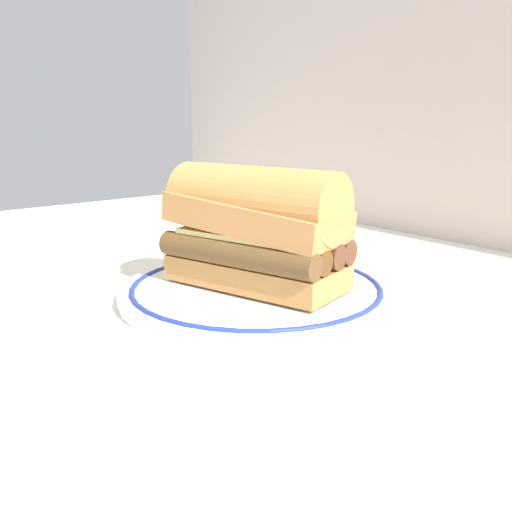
{
  "coord_description": "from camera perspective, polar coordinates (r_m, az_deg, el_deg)",
  "views": [
    {
      "loc": [
        0.43,
        -0.35,
        0.19
      ],
      "look_at": [
        -0.02,
        0.01,
        0.04
      ],
      "focal_mm": 40.16,
      "sensor_mm": 36.0,
      "label": 1
    }
  ],
  "objects": [
    {
      "name": "sausage_sandwich",
      "position": [
        0.58,
        0.0,
        2.89
      ],
      "size": [
        0.2,
        0.14,
        0.12
      ],
      "rotation": [
        0.0,
        0.0,
        0.27
      ],
      "color": "#C68947",
      "rests_on": "plate"
    },
    {
      "name": "plate",
      "position": [
        0.6,
        0.0,
        -3.44
      ],
      "size": [
        0.29,
        0.29,
        0.01
      ],
      "color": "white",
      "rests_on": "ground_plane"
    },
    {
      "name": "ground_plane",
      "position": [
        0.58,
        0.02,
        -4.86
      ],
      "size": [
        1.5,
        1.5,
        0.0
      ],
      "primitive_type": "plane",
      "color": "silver"
    },
    {
      "name": "wall_back",
      "position": [
        0.88,
        23.18,
        20.28
      ],
      "size": [
        1.5,
        0.02,
        0.6
      ],
      "primitive_type": "cube",
      "color": "beige",
      "rests_on": "ground_plane"
    },
    {
      "name": "drinking_glass",
      "position": [
        0.48,
        -23.06,
        -4.96
      ],
      "size": [
        0.06,
        0.06,
        0.1
      ],
      "color": "silver",
      "rests_on": "ground_plane"
    }
  ]
}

